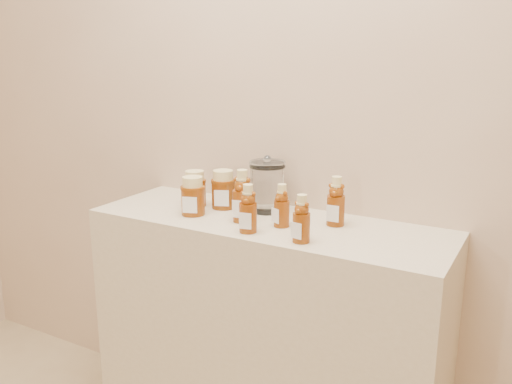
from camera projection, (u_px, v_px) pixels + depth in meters
The scene contains 11 objects.
wall_back at pixel (295, 78), 1.83m from camera, with size 3.50×0.02×2.70m, color tan.
display_table at pixel (266, 343), 1.89m from camera, with size 1.20×0.40×0.90m, color #C0AF8C.
bear_bottle_back_left at pixel (242, 192), 1.74m from camera, with size 0.07×0.07×0.19m, color #662A08, non-canonical shape.
bear_bottle_back_mid at pixel (282, 203), 1.69m from camera, with size 0.05×0.05×0.16m, color #662A08, non-canonical shape.
bear_bottle_back_right at pixel (336, 198), 1.71m from camera, with size 0.06×0.06×0.18m, color #662A08, non-canonical shape.
bear_bottle_front_left at pixel (248, 205), 1.64m from camera, with size 0.06×0.06×0.17m, color #662A08, non-canonical shape.
bear_bottle_front_right at pixel (302, 215), 1.55m from camera, with size 0.05×0.05×0.16m, color #662A08, non-canonical shape.
honey_jar_left at pixel (195, 188), 1.93m from camera, with size 0.08×0.08×0.13m, color #662A08, non-canonical shape.
honey_jar_back at pixel (223, 189), 1.90m from camera, with size 0.09×0.09×0.14m, color #662A08, non-canonical shape.
honey_jar_front at pixel (193, 196), 1.82m from camera, with size 0.08×0.08×0.13m, color #662A08, non-canonical shape.
glass_canister at pixel (267, 184), 1.86m from camera, with size 0.12×0.12×0.19m, color white, non-canonical shape.
Camera 1 is at (0.80, 0.06, 1.43)m, focal length 38.00 mm.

